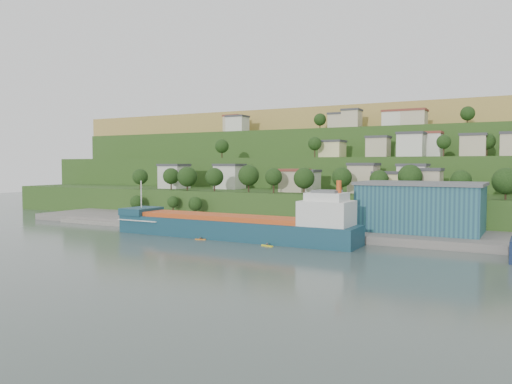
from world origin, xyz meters
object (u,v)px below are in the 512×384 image
Objects in this scene: cargo_ship_near at (239,228)px; warehouse at (421,206)px; kayak_orange at (200,239)px; caravan at (137,215)px.

warehouse is (41.66, 22.43, 5.63)m from cargo_ship_near.
cargo_ship_near reaches higher than kayak_orange.
kayak_orange is at bearing -148.98° from warehouse.
caravan is (-89.34, -6.96, -5.83)m from warehouse.
warehouse is at bearing 4.97° from caravan.
caravan is at bearing -174.28° from warehouse.
cargo_ship_near is 23.58× the size of kayak_orange.
cargo_ship_near is at bearing 21.19° from kayak_orange.
kayak_orange is (39.75, -21.38, -2.39)m from caravan.
cargo_ship_near is 50.13m from caravan.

